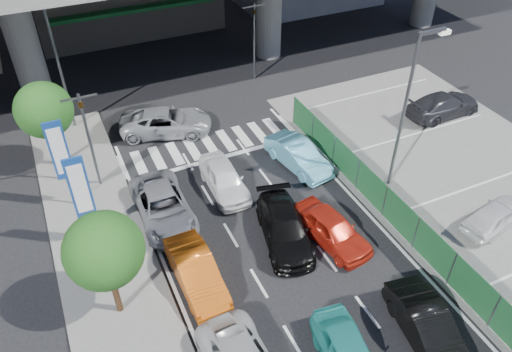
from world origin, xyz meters
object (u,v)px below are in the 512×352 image
hatch_black_mid_right (428,327)px  traffic_light_right (254,23)px  street_lamp_left (59,50)px  signboard_far (60,153)px  sedan_white_front_mid (224,179)px  tree_near (104,251)px  traffic_cone (384,201)px  parked_sedan_white (496,216)px  sedan_black_mid (284,228)px  taxi_orange_left (196,272)px  signboard_near (81,191)px  tree_far (44,110)px  parked_sedan_dgrey (443,105)px  taxi_orange_right (332,229)px  street_lamp_right (409,101)px  kei_truck_front_right (298,155)px  crossing_wagon_silver (166,122)px  traffic_light_left (84,118)px  wagon_silver_front_left (163,206)px

hatch_black_mid_right → traffic_light_right: bearing=91.4°
street_lamp_left → signboard_far: bearing=-100.3°
street_lamp_left → sedan_white_front_mid: bearing=-57.7°
tree_near → traffic_cone: tree_near is taller
street_lamp_left → parked_sedan_white: bearing=-46.2°
traffic_light_right → sedan_black_mid: (-5.05, -14.22, -3.27)m
signboard_far → taxi_orange_left: size_ratio=1.12×
signboard_near → tree_near: tree_near is taller
tree_far → taxi_orange_left: size_ratio=1.15×
signboard_far → parked_sedan_dgrey: (21.42, -0.98, -2.31)m
signboard_near → traffic_cone: signboard_near is taller
traffic_light_right → taxi_orange_right: traffic_light_right is taller
street_lamp_right → kei_truck_front_right: size_ratio=1.91×
parked_sedan_dgrey → hatch_black_mid_right: bearing=134.7°
crossing_wagon_silver → taxi_orange_right: bearing=-141.5°
traffic_light_left → signboard_far: 1.93m
traffic_light_right → sedan_black_mid: traffic_light_right is taller
crossing_wagon_silver → parked_sedan_white: size_ratio=1.42×
signboard_far → signboard_near: bearing=-82.4°
signboard_far → taxi_orange_right: size_ratio=1.16×
signboard_far → taxi_orange_right: 12.44m
signboard_far → traffic_light_left: bearing=35.7°
tree_far → parked_sedan_dgrey: size_ratio=1.00×
street_lamp_left → taxi_orange_right: bearing=-58.6°
street_lamp_left → taxi_orange_left: bearing=-80.0°
wagon_silver_front_left → traffic_cone: bearing=-20.0°
tree_near → taxi_orange_left: 4.13m
parked_sedan_dgrey → traffic_cone: 9.75m
sedan_white_front_mid → street_lamp_left: bearing=123.4°
street_lamp_left → wagon_silver_front_left: size_ratio=1.61×
taxi_orange_left → parked_sedan_white: 13.55m
taxi_orange_left → sedan_black_mid: bearing=8.2°
street_lamp_left → signboard_near: street_lamp_left is taller
sedan_black_mid → traffic_cone: sedan_black_mid is taller
taxi_orange_right → wagon_silver_front_left: bearing=134.1°
street_lamp_right → kei_truck_front_right: (-3.63, 3.24, -4.08)m
tree_far → sedan_white_front_mid: 9.37m
street_lamp_left → traffic_light_right: bearing=4.8°
street_lamp_right → signboard_far: street_lamp_right is taller
signboard_far → taxi_orange_left: (3.73, -6.94, -2.37)m
signboard_far → wagon_silver_front_left: (3.65, -2.65, -2.37)m
taxi_orange_right → parked_sedan_white: 7.51m
street_lamp_left → taxi_orange_right: street_lamp_left is taller
signboard_near → hatch_black_mid_right: size_ratio=1.12×
hatch_black_mid_right → street_lamp_right: bearing=69.6°
traffic_light_right → hatch_black_mid_right: 21.23m
kei_truck_front_right → traffic_cone: 5.08m
taxi_orange_right → taxi_orange_left: bearing=168.0°
tree_near → sedan_black_mid: size_ratio=1.04×
sedan_white_front_mid → kei_truck_front_right: 4.21m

